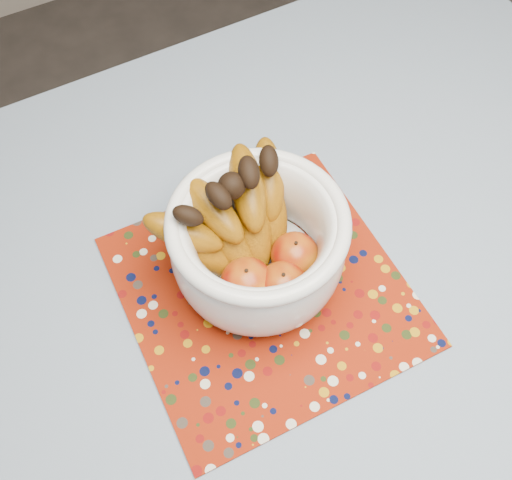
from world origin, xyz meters
The scene contains 4 objects.
table centered at (0.00, 0.00, 0.67)m, with size 1.20×1.20×0.75m.
tablecloth centered at (0.00, 0.00, 0.76)m, with size 1.32×1.32×0.01m, color slate.
placemat centered at (-0.11, 0.11, 0.76)m, with size 0.39×0.39×0.00m, color maroon.
fruit_bowl centered at (-0.11, 0.16, 0.85)m, with size 0.30×0.27×0.20m.
Camera 1 is at (-0.31, -0.23, 1.55)m, focal length 42.00 mm.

